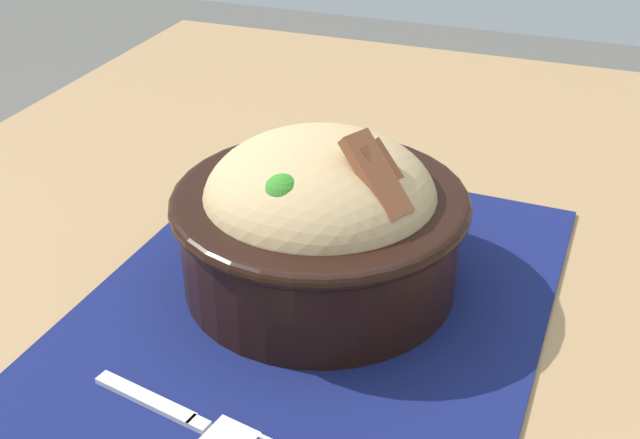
# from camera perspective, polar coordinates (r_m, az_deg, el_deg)

# --- Properties ---
(table) EXTENTS (1.09, 0.77, 0.72)m
(table) POSITION_cam_1_polar(r_m,az_deg,el_deg) (0.59, -2.02, -11.08)
(table) COLOR #99754C
(table) RESTS_ON ground_plane
(placemat) EXTENTS (0.42, 0.31, 0.00)m
(placemat) POSITION_cam_1_polar(r_m,az_deg,el_deg) (0.52, -0.82, -6.93)
(placemat) COLOR #11194C
(placemat) RESTS_ON table
(bowl) EXTENTS (0.21, 0.21, 0.12)m
(bowl) POSITION_cam_1_polar(r_m,az_deg,el_deg) (0.52, -0.01, 0.08)
(bowl) COLOR black
(bowl) RESTS_ON placemat
(fork) EXTENTS (0.04, 0.13, 0.00)m
(fork) POSITION_cam_1_polar(r_m,az_deg,el_deg) (0.45, -8.80, -14.30)
(fork) COLOR silver
(fork) RESTS_ON placemat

